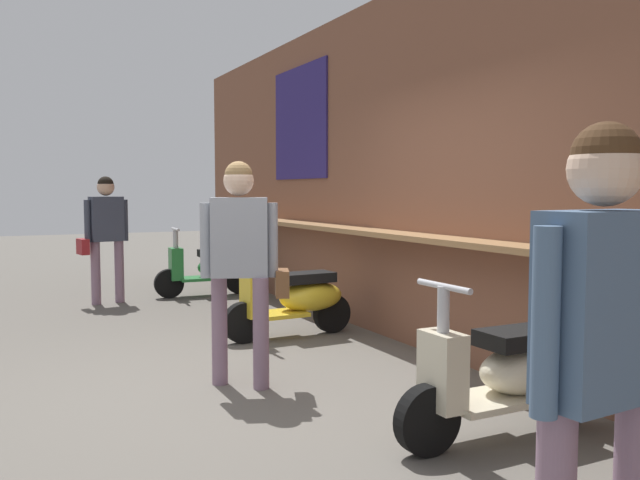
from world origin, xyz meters
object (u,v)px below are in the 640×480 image
object	(u,v)px
scooter_green	(210,268)
scooter_yellow	(296,299)
shopper_browsing	(105,226)
shopper_with_handbag	(241,250)
shopper_passing	(600,333)
scooter_cream	(507,374)

from	to	relation	value
scooter_green	scooter_yellow	bearing A→B (deg)	93.48
scooter_yellow	shopper_browsing	distance (m)	3.30
shopper_with_handbag	shopper_passing	distance (m)	3.28
scooter_yellow	shopper_passing	xyz separation A→B (m)	(4.66, -1.07, 0.66)
shopper_with_handbag	shopper_passing	world-z (taller)	shopper_with_handbag
scooter_yellow	scooter_green	bearing A→B (deg)	-93.07
shopper_passing	scooter_cream	bearing A→B (deg)	-38.85
scooter_cream	shopper_browsing	size ratio (longest dim) A/B	0.84
shopper_with_handbag	scooter_cream	bearing A→B (deg)	-127.25
scooter_yellow	scooter_cream	bearing A→B (deg)	86.93
shopper_with_handbag	shopper_passing	bearing A→B (deg)	-159.31
shopper_browsing	scooter_cream	bearing A→B (deg)	3.78
scooter_cream	shopper_with_handbag	distance (m)	2.11
scooter_green	shopper_passing	bearing A→B (deg)	85.50
shopper_browsing	shopper_passing	distance (m)	7.59
shopper_passing	shopper_with_handbag	bearing A→B (deg)	-4.81
scooter_cream	shopper_passing	distance (m)	2.02
scooter_green	shopper_browsing	world-z (taller)	shopper_browsing
shopper_browsing	shopper_passing	xyz separation A→B (m)	(7.58, 0.35, 0.03)
scooter_green	shopper_passing	xyz separation A→B (m)	(7.61, -1.07, 0.66)
shopper_with_handbag	scooter_green	bearing A→B (deg)	6.85
scooter_green	shopper_passing	distance (m)	7.72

